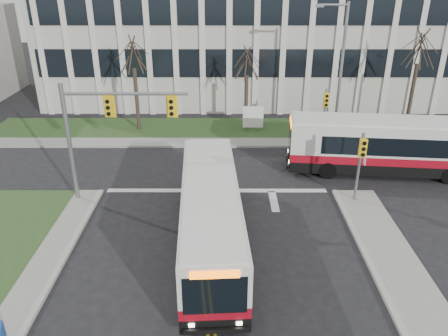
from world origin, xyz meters
TOP-DOWN VIEW (x-y plane):
  - ground at (0.00, 0.00)m, footprint 120.00×120.00m
  - sidewalk_cross at (5.00, 15.20)m, footprint 44.00×1.60m
  - building_lawn at (5.00, 18.00)m, footprint 44.00×5.00m
  - office_building at (5.00, 30.00)m, footprint 40.00×16.00m
  - mast_arm_signal at (-5.62, 7.16)m, footprint 6.11×0.38m
  - signal_pole_near at (7.20, 6.90)m, footprint 0.34×0.39m
  - signal_pole_far at (7.20, 15.40)m, footprint 0.34×0.39m
  - streetlight at (8.03, 16.20)m, footprint 2.15×0.25m
  - directory_sign at (2.50, 17.50)m, footprint 1.50×0.12m
  - tree_left at (-6.00, 18.00)m, footprint 1.80×1.80m
  - tree_mid at (2.00, 18.20)m, footprint 1.80×1.80m
  - tree_right at (14.00, 18.00)m, footprint 1.80×1.80m
  - bus_main at (-0.17, 3.07)m, footprint 2.97×10.98m
  - bus_cross at (10.26, 10.58)m, footprint 12.17×3.80m

SIDE VIEW (x-z plane):
  - ground at x=0.00m, z-range 0.00..0.00m
  - building_lawn at x=5.00m, z-range 0.00..0.12m
  - sidewalk_cross at x=5.00m, z-range 0.00..0.14m
  - directory_sign at x=2.50m, z-range 0.17..2.17m
  - bus_main at x=-0.17m, z-range 0.00..2.90m
  - bus_cross at x=10.26m, z-range 0.00..3.19m
  - signal_pole_near at x=7.20m, z-range 0.60..4.40m
  - signal_pole_far at x=7.20m, z-range 0.60..4.40m
  - mast_arm_signal at x=-5.62m, z-range 1.16..7.36m
  - tree_mid at x=2.00m, z-range 1.47..8.29m
  - streetlight at x=8.03m, z-range 0.59..9.79m
  - tree_left at x=-6.00m, z-range 1.66..9.36m
  - tree_right at x=14.00m, z-range 1.78..10.03m
  - office_building at x=5.00m, z-range 0.00..12.00m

